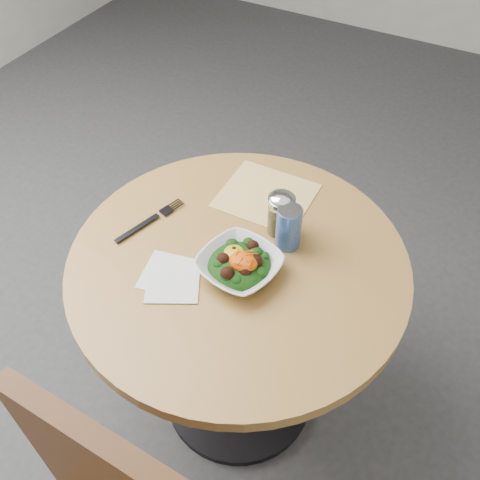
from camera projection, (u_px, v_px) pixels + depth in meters
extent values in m
plane|color=#323234|center=(239.00, 394.00, 1.95)|extent=(6.00, 6.00, 0.00)
cylinder|color=black|center=(239.00, 392.00, 1.94)|extent=(0.52, 0.52, 0.03)
cylinder|color=black|center=(238.00, 341.00, 1.69)|extent=(0.10, 0.10, 0.71)
cylinder|color=#C78F47|center=(238.00, 264.00, 1.41)|extent=(0.90, 0.90, 0.04)
cube|color=orange|center=(266.00, 196.00, 1.57)|extent=(0.26, 0.24, 0.00)
cube|color=silver|center=(169.00, 274.00, 1.36)|extent=(0.16, 0.16, 0.00)
cube|color=silver|center=(173.00, 282.00, 1.34)|extent=(0.18, 0.18, 0.00)
imported|color=silver|center=(239.00, 266.00, 1.35)|extent=(0.24, 0.24, 0.05)
ellipsoid|color=black|center=(239.00, 266.00, 1.35)|extent=(0.16, 0.16, 0.06)
ellipsoid|color=gold|center=(234.00, 252.00, 1.35)|extent=(0.05, 0.05, 0.02)
ellipsoid|color=#E25505|center=(243.00, 261.00, 1.32)|extent=(0.07, 0.06, 0.03)
cube|color=black|center=(137.00, 228.00, 1.47)|extent=(0.06, 0.14, 0.00)
cube|color=black|center=(171.00, 208.00, 1.52)|extent=(0.05, 0.08, 0.00)
cylinder|color=silver|center=(280.00, 216.00, 1.43)|extent=(0.07, 0.07, 0.11)
cylinder|color=olive|center=(280.00, 222.00, 1.45)|extent=(0.06, 0.06, 0.06)
cylinder|color=silver|center=(282.00, 200.00, 1.39)|extent=(0.07, 0.07, 0.01)
ellipsoid|color=silver|center=(282.00, 198.00, 1.38)|extent=(0.07, 0.07, 0.03)
cylinder|color=navy|center=(289.00, 228.00, 1.39)|extent=(0.07, 0.07, 0.12)
cylinder|color=#BABAC2|center=(290.00, 210.00, 1.35)|extent=(0.06, 0.06, 0.00)
cube|color=#BABAC2|center=(291.00, 207.00, 1.35)|extent=(0.02, 0.02, 0.00)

